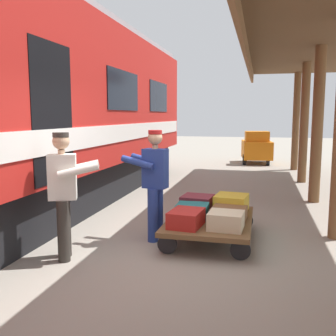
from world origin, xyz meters
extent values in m
plane|color=gray|center=(0.00, 0.00, 0.00)|extent=(60.00, 60.00, 0.00)
cylinder|color=brown|center=(-2.20, -9.25, 1.70)|extent=(0.24, 0.24, 3.40)
cylinder|color=brown|center=(-2.20, -6.61, 1.70)|extent=(0.24, 0.24, 3.40)
cylinder|color=brown|center=(-2.20, -3.97, 1.70)|extent=(0.24, 0.24, 3.40)
cube|color=brown|center=(-0.65, 0.00, 3.25)|extent=(0.08, 19.30, 0.30)
cube|color=silver|center=(1.88, 0.00, 1.55)|extent=(0.03, 16.53, 0.36)
cube|color=black|center=(1.88, -5.90, 2.45)|extent=(0.02, 1.86, 0.84)
cube|color=black|center=(1.88, -2.95, 2.45)|extent=(0.02, 1.86, 0.84)
cube|color=black|center=(1.94, 0.00, 1.95)|extent=(0.12, 1.10, 2.00)
cube|color=brown|center=(-0.28, -0.78, 0.31)|extent=(1.26, 1.87, 0.07)
cylinder|color=black|center=(-0.79, -0.03, 0.14)|extent=(0.28, 0.05, 0.28)
cylinder|color=black|center=(0.22, -0.03, 0.14)|extent=(0.28, 0.05, 0.28)
cylinder|color=black|center=(-0.79, -1.52, 0.14)|extent=(0.28, 0.05, 0.28)
cylinder|color=black|center=(0.22, -1.52, 0.14)|extent=(0.28, 0.05, 0.28)
cube|color=maroon|center=(0.00, -1.29, 0.46)|extent=(0.55, 0.52, 0.24)
cube|color=beige|center=(-0.56, -0.26, 0.46)|extent=(0.50, 0.47, 0.24)
cube|color=#1E666B|center=(0.00, -0.78, 0.45)|extent=(0.50, 0.45, 0.21)
cube|color=gold|center=(-0.56, -1.29, 0.48)|extent=(0.56, 0.60, 0.28)
cube|color=#AD231E|center=(0.00, -0.26, 0.46)|extent=(0.49, 0.60, 0.23)
cube|color=brown|center=(-0.56, -0.78, 0.44)|extent=(0.55, 0.55, 0.18)
cylinder|color=navy|center=(0.53, -0.70, 0.41)|extent=(0.16, 0.16, 0.82)
cylinder|color=navy|center=(0.56, -0.50, 0.41)|extent=(0.16, 0.16, 0.82)
cube|color=navy|center=(0.55, -0.60, 1.12)|extent=(0.39, 0.27, 0.60)
cylinder|color=tan|center=(0.55, -0.60, 1.45)|extent=(0.09, 0.09, 0.06)
sphere|color=tan|center=(0.55, -0.60, 1.59)|extent=(0.22, 0.22, 0.22)
cylinder|color=#A51919|center=(0.55, -0.60, 1.67)|extent=(0.21, 0.21, 0.06)
cylinder|color=navy|center=(0.74, -0.79, 1.22)|extent=(0.54, 0.18, 0.21)
cylinder|color=navy|center=(0.79, -0.47, 1.22)|extent=(0.54, 0.18, 0.21)
cylinder|color=#332D28|center=(1.49, 0.56, 0.41)|extent=(0.16, 0.16, 0.82)
cylinder|color=#332D28|center=(1.57, 0.37, 0.41)|extent=(0.16, 0.16, 0.82)
cube|color=silver|center=(1.53, 0.47, 1.12)|extent=(0.42, 0.34, 0.60)
cylinder|color=tan|center=(1.53, 0.47, 1.45)|extent=(0.09, 0.09, 0.06)
sphere|color=tan|center=(1.53, 0.47, 1.59)|extent=(0.22, 0.22, 0.22)
cylinder|color=#332D28|center=(1.53, 0.47, 1.67)|extent=(0.21, 0.21, 0.06)
cylinder|color=silver|center=(1.26, 0.53, 1.22)|extent=(0.53, 0.30, 0.21)
cylinder|color=silver|center=(1.39, 0.23, 1.22)|extent=(0.53, 0.30, 0.21)
cube|color=orange|center=(-0.87, -10.86, 0.55)|extent=(1.28, 1.81, 0.70)
cube|color=orange|center=(-0.87, -10.51, 1.05)|extent=(0.97, 0.80, 0.50)
cylinder|color=black|center=(-1.32, -10.26, 0.20)|extent=(0.12, 0.40, 0.40)
cylinder|color=black|center=(-0.42, -10.26, 0.20)|extent=(0.12, 0.40, 0.40)
cylinder|color=black|center=(-1.32, -11.46, 0.20)|extent=(0.12, 0.40, 0.40)
cylinder|color=black|center=(-0.42, -11.46, 0.20)|extent=(0.12, 0.40, 0.40)
camera|label=1|loc=(-0.99, 5.01, 1.92)|focal=41.21mm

